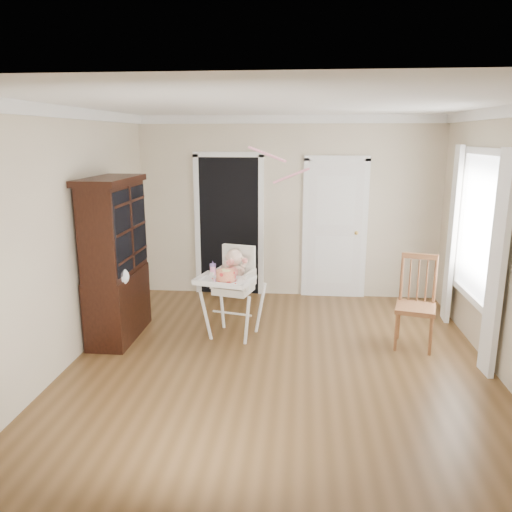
# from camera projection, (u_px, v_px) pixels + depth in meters

# --- Properties ---
(floor) EXTENTS (5.00, 5.00, 0.00)m
(floor) POSITION_uv_depth(u_px,v_px,m) (279.00, 365.00, 5.38)
(floor) COLOR brown
(floor) RESTS_ON ground
(ceiling) EXTENTS (5.00, 5.00, 0.00)m
(ceiling) POSITION_uv_depth(u_px,v_px,m) (282.00, 104.00, 4.75)
(ceiling) COLOR white
(ceiling) RESTS_ON wall_back
(wall_back) EXTENTS (4.50, 0.00, 4.50)m
(wall_back) POSITION_uv_depth(u_px,v_px,m) (288.00, 208.00, 7.49)
(wall_back) COLOR beige
(wall_back) RESTS_ON floor
(wall_left) EXTENTS (0.00, 5.00, 5.00)m
(wall_left) POSITION_uv_depth(u_px,v_px,m) (68.00, 238.00, 5.27)
(wall_left) COLOR beige
(wall_left) RESTS_ON floor
(wall_right) EXTENTS (0.00, 5.00, 5.00)m
(wall_right) POSITION_uv_depth(u_px,v_px,m) (511.00, 247.00, 4.86)
(wall_right) COLOR beige
(wall_right) RESTS_ON floor
(crown_molding) EXTENTS (4.50, 5.00, 0.12)m
(crown_molding) POSITION_uv_depth(u_px,v_px,m) (282.00, 110.00, 4.76)
(crown_molding) COLOR white
(crown_molding) RESTS_ON ceiling
(doorway) EXTENTS (1.06, 0.05, 2.22)m
(doorway) POSITION_uv_depth(u_px,v_px,m) (229.00, 223.00, 7.61)
(doorway) COLOR black
(doorway) RESTS_ON wall_back
(closet_door) EXTENTS (0.96, 0.09, 2.13)m
(closet_door) POSITION_uv_depth(u_px,v_px,m) (335.00, 230.00, 7.47)
(closet_door) COLOR white
(closet_door) RESTS_ON wall_back
(window_right) EXTENTS (0.13, 1.84, 2.30)m
(window_right) POSITION_uv_depth(u_px,v_px,m) (475.00, 237.00, 5.65)
(window_right) COLOR white
(window_right) RESTS_ON wall_right
(high_chair) EXTENTS (0.81, 0.93, 1.13)m
(high_chair) POSITION_uv_depth(u_px,v_px,m) (233.00, 281.00, 6.01)
(high_chair) COLOR white
(high_chair) RESTS_ON floor
(baby) EXTENTS (0.31, 0.28, 0.47)m
(baby) POSITION_uv_depth(u_px,v_px,m) (234.00, 269.00, 6.00)
(baby) COLOR beige
(baby) RESTS_ON high_chair
(cake) EXTENTS (0.27, 0.27, 0.13)m
(cake) POSITION_uv_depth(u_px,v_px,m) (225.00, 276.00, 5.70)
(cake) COLOR silver
(cake) RESTS_ON high_chair
(sippy_cup) EXTENTS (0.07, 0.07, 0.18)m
(sippy_cup) POSITION_uv_depth(u_px,v_px,m) (213.00, 269.00, 5.93)
(sippy_cup) COLOR pink
(sippy_cup) RESTS_ON high_chair
(china_cabinet) EXTENTS (0.51, 1.15, 1.94)m
(china_cabinet) POSITION_uv_depth(u_px,v_px,m) (116.00, 259.00, 5.93)
(china_cabinet) COLOR black
(china_cabinet) RESTS_ON floor
(dining_chair) EXTENTS (0.53, 0.53, 1.07)m
(dining_chair) POSITION_uv_depth(u_px,v_px,m) (416.00, 305.00, 5.77)
(dining_chair) COLOR brown
(dining_chair) RESTS_ON floor
(streamer) EXTENTS (0.41, 0.32, 0.15)m
(streamer) POSITION_uv_depth(u_px,v_px,m) (267.00, 154.00, 5.00)
(streamer) COLOR pink
(streamer) RESTS_ON ceiling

